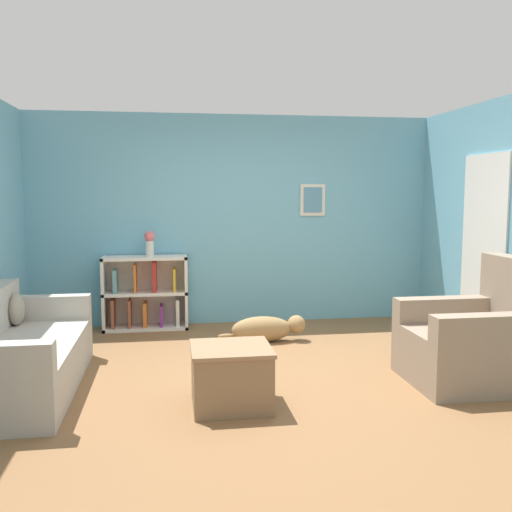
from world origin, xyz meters
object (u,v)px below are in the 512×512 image
at_px(bookshelf, 145,294).
at_px(vase, 150,242).
at_px(couch, 17,356).
at_px(recliner_chair, 477,341).
at_px(coffee_table, 231,375).
at_px(dog, 267,329).

bearing_deg(bookshelf, vase, -19.39).
relative_size(couch, recliner_chair, 1.80).
bearing_deg(bookshelf, coffee_table, -74.28).
xyz_separation_m(couch, vase, (1.03, 2.05, 0.76)).
xyz_separation_m(dog, vase, (-1.28, 0.81, 0.91)).
distance_m(couch, recliner_chair, 3.91).
height_order(couch, vase, vase).
xyz_separation_m(coffee_table, vase, (-0.69, 2.65, 0.80)).
xyz_separation_m(couch, bookshelf, (0.97, 2.07, 0.13)).
bearing_deg(couch, dog, 28.18).
bearing_deg(vase, bookshelf, 160.61).
bearing_deg(bookshelf, couch, -114.96).
xyz_separation_m(recliner_chair, dog, (-1.58, 1.60, -0.22)).
xyz_separation_m(recliner_chair, vase, (-2.86, 2.41, 0.69)).
distance_m(coffee_table, vase, 2.86).
bearing_deg(coffee_table, recliner_chair, 6.29).
relative_size(recliner_chair, coffee_table, 1.77).
height_order(recliner_chair, coffee_table, recliner_chair).
height_order(recliner_chair, vase, vase).
distance_m(couch, dog, 2.63).
bearing_deg(recliner_chair, couch, 174.71).
bearing_deg(vase, recliner_chair, -40.12).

